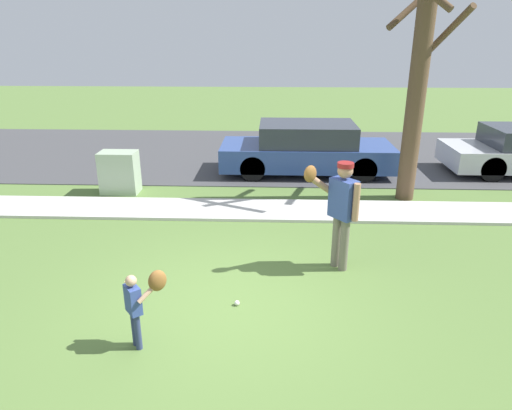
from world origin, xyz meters
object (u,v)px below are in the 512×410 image
object	(u,v)px
baseball	(237,303)
person_adult	(340,204)
street_tree_near	(420,66)
parked_wagon_blue	(306,149)
person_child	(141,298)
utility_cabinet	(120,172)

from	to	relation	value
baseball	person_adult	bearing A→B (deg)	37.39
street_tree_near	parked_wagon_blue	bearing A→B (deg)	137.60
person_child	street_tree_near	xyz separation A→B (m)	(4.53, 5.47, 2.25)
utility_cabinet	person_adult	bearing A→B (deg)	-37.50
person_adult	parked_wagon_blue	bearing A→B (deg)	-126.40
person_adult	person_child	bearing A→B (deg)	0.98
baseball	utility_cabinet	size ratio (longest dim) A/B	0.08
person_child	baseball	world-z (taller)	person_child
person_child	utility_cabinet	bearing A→B (deg)	72.18
utility_cabinet	street_tree_near	xyz separation A→B (m)	(6.60, -0.15, 2.42)
person_child	parked_wagon_blue	xyz separation A→B (m)	(2.39, 7.41, -0.00)
person_child	person_adult	bearing A→B (deg)	0.98
person_child	street_tree_near	bearing A→B (deg)	12.29
person_child	baseball	xyz separation A→B (m)	(1.04, 0.92, -0.62)
parked_wagon_blue	utility_cabinet	bearing A→B (deg)	-158.10
street_tree_near	parked_wagon_blue	xyz separation A→B (m)	(-2.13, 1.95, -2.25)
baseball	person_child	bearing A→B (deg)	-138.60
person_child	parked_wagon_blue	distance (m)	7.79
person_child	utility_cabinet	world-z (taller)	person_child
person_adult	street_tree_near	world-z (taller)	street_tree_near
utility_cabinet	street_tree_near	distance (m)	7.03
person_child	baseball	distance (m)	1.52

